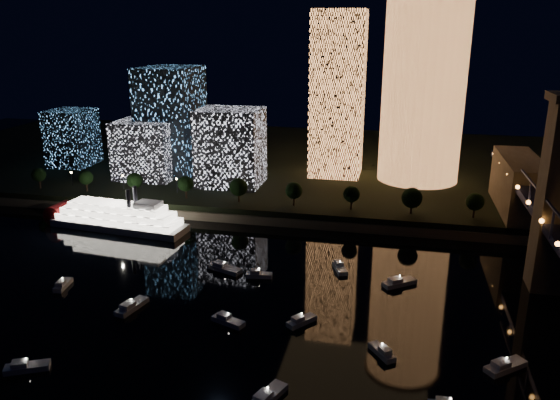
{
  "coord_description": "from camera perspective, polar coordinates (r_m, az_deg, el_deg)",
  "views": [
    {
      "loc": [
        23.83,
        -90.23,
        64.93
      ],
      "look_at": [
        -7.77,
        55.0,
        17.46
      ],
      "focal_mm": 35.0,
      "sensor_mm": 36.0,
      "label": 1
    }
  ],
  "objects": [
    {
      "name": "riverboat",
      "position": [
        191.39,
        -17.08,
        -1.69
      ],
      "size": [
        51.49,
        15.63,
        15.27
      ],
      "color": "silver",
      "rests_on": "ground"
    },
    {
      "name": "midrise_blocks",
      "position": [
        233.42,
        -11.84,
        6.77
      ],
      "size": [
        100.0,
        38.98,
        44.05
      ],
      "color": "white",
      "rests_on": "far_bank"
    },
    {
      "name": "esplanade_trees",
      "position": [
        192.04,
        -2.2,
        1.22
      ],
      "size": [
        165.65,
        6.93,
        8.97
      ],
      "color": "black",
      "rests_on": "far_bank"
    },
    {
      "name": "tower_rectangular",
      "position": [
        227.87,
        6.06,
        10.87
      ],
      "size": [
        20.85,
        20.85,
        66.34
      ],
      "primitive_type": "cube",
      "color": "#F5954E",
      "rests_on": "far_bank"
    },
    {
      "name": "seawall",
      "position": [
        185.08,
        4.13,
        -2.38
      ],
      "size": [
        420.0,
        6.0,
        3.0
      ],
      "primitive_type": "cube",
      "color": "#6B5E4C",
      "rests_on": "ground"
    },
    {
      "name": "far_bank",
      "position": [
        259.0,
        6.65,
        3.64
      ],
      "size": [
        420.0,
        160.0,
        5.0
      ],
      "primitive_type": "cube",
      "color": "black",
      "rests_on": "ground"
    },
    {
      "name": "ground",
      "position": [
        113.69,
        -2.16,
        -17.13
      ],
      "size": [
        520.0,
        520.0,
        0.0
      ],
      "primitive_type": "plane",
      "color": "black",
      "rests_on": "ground"
    },
    {
      "name": "motorboats",
      "position": [
        127.55,
        -1.79,
        -12.48
      ],
      "size": [
        112.69,
        80.35,
        2.78
      ],
      "color": "silver",
      "rests_on": "ground"
    },
    {
      "name": "street_lamps",
      "position": [
        201.03,
        -4.95,
        1.5
      ],
      "size": [
        132.7,
        0.7,
        5.65
      ],
      "color": "black",
      "rests_on": "far_bank"
    },
    {
      "name": "tower_cylindrical",
      "position": [
        224.23,
        14.86,
        12.27
      ],
      "size": [
        34.0,
        34.0,
        81.55
      ],
      "color": "#F5954E",
      "rests_on": "far_bank"
    }
  ]
}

